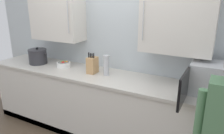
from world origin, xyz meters
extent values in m
cube|color=#B2BCC1|center=(0.00, 1.02, 1.40)|extent=(4.35, 0.10, 2.80)
cube|color=beige|center=(-0.86, 0.81, 1.63)|extent=(0.80, 0.32, 0.71)
cylinder|color=#B7BABF|center=(-0.52, 0.64, 1.63)|extent=(0.01, 0.01, 0.42)
cube|color=beige|center=(0.86, 0.81, 1.63)|extent=(0.80, 0.32, 0.71)
cylinder|color=#B7BABF|center=(0.52, 0.64, 1.63)|extent=(0.01, 0.01, 0.42)
cube|color=beige|center=(0.00, 0.66, 0.43)|extent=(3.57, 0.61, 0.87)
cube|color=#BCB7AD|center=(0.00, 0.66, 0.89)|extent=(3.61, 0.65, 0.03)
cube|color=#B7BABF|center=(1.37, 0.71, 1.07)|extent=(0.60, 0.36, 0.33)
cube|color=beige|center=(1.28, 0.70, 1.07)|extent=(0.39, 0.31, 0.26)
cube|color=black|center=(1.07, 0.31, 1.07)|extent=(0.03, 0.43, 0.30)
cylinder|color=white|center=(-0.70, 0.70, 0.94)|extent=(0.20, 0.20, 0.07)
cylinder|color=slate|center=(-0.70, 0.70, 0.95)|extent=(0.16, 0.16, 0.04)
sphere|color=#5B9333|center=(-0.72, 0.69, 0.97)|extent=(0.05, 0.05, 0.05)
sphere|color=red|center=(-0.70, 0.72, 0.97)|extent=(0.04, 0.04, 0.04)
sphere|color=orange|center=(-0.67, 0.73, 0.97)|extent=(0.04, 0.04, 0.04)
sphere|color=red|center=(-0.69, 0.67, 0.97)|extent=(0.05, 0.05, 0.05)
sphere|color=#5B9333|center=(-0.69, 0.71, 0.97)|extent=(0.05, 0.05, 0.05)
cube|color=tan|center=(-0.18, 0.67, 1.01)|extent=(0.11, 0.15, 0.22)
cylinder|color=black|center=(-0.22, 0.65, 1.16)|extent=(0.02, 0.02, 0.07)
cylinder|color=black|center=(-0.19, 0.65, 1.15)|extent=(0.02, 0.02, 0.06)
cylinder|color=black|center=(-0.17, 0.65, 1.15)|extent=(0.02, 0.02, 0.06)
cylinder|color=black|center=(-0.14, 0.65, 1.16)|extent=(0.02, 0.02, 0.07)
cylinder|color=#2D2D33|center=(-1.16, 0.65, 1.01)|extent=(0.27, 0.27, 0.21)
cylinder|color=#2D2D33|center=(-1.16, 0.65, 1.12)|extent=(0.28, 0.28, 0.02)
cylinder|color=black|center=(-1.16, 0.65, 1.14)|extent=(0.04, 0.04, 0.03)
cylinder|color=#2D2D33|center=(-1.32, 0.65, 1.08)|extent=(0.05, 0.02, 0.02)
cylinder|color=#2D2D33|center=(-1.00, 0.65, 1.08)|extent=(0.05, 0.02, 0.02)
cylinder|color=#B7BABF|center=(0.03, 0.68, 1.02)|extent=(0.07, 0.07, 0.24)
cylinder|color=#B7BABF|center=(0.03, 0.68, 1.16)|extent=(0.08, 0.08, 0.03)
cylinder|color=#47704C|center=(1.26, -0.08, 1.02)|extent=(0.07, 0.07, 0.45)
camera|label=1|loc=(1.34, -1.65, 1.88)|focal=34.66mm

